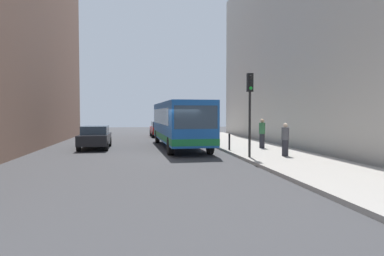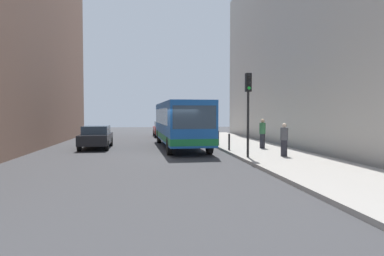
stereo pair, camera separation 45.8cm
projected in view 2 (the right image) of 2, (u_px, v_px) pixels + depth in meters
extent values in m
plane|color=#38383A|center=(172.00, 156.00, 18.61)|extent=(80.00, 80.00, 0.00)
cube|color=#9E9991|center=(269.00, 153.00, 19.31)|extent=(4.40, 40.00, 0.15)
cube|color=#BCB7AD|center=(336.00, 39.00, 23.76)|extent=(7.00, 32.00, 14.70)
cube|color=#19519E|center=(180.00, 122.00, 23.14)|extent=(2.90, 11.08, 2.50)
cube|color=#197238|center=(180.00, 136.00, 23.18)|extent=(2.92, 11.11, 0.36)
cube|color=#2D3D4C|center=(195.00, 117.00, 17.73)|extent=(2.26, 0.14, 1.20)
cube|color=#2D3D4C|center=(179.00, 116.00, 23.62)|extent=(2.86, 9.49, 1.00)
cylinder|color=black|center=(209.00, 145.00, 19.54)|extent=(0.32, 1.01, 1.00)
cylinder|color=black|center=(169.00, 146.00, 19.17)|extent=(0.32, 1.01, 1.00)
cylinder|color=black|center=(188.00, 136.00, 27.23)|extent=(0.32, 1.01, 1.00)
cylinder|color=black|center=(159.00, 137.00, 26.85)|extent=(0.32, 1.01, 1.00)
cube|color=black|center=(96.00, 139.00, 22.74)|extent=(1.87, 4.43, 0.64)
cube|color=#2D3D4C|center=(96.00, 130.00, 22.86)|extent=(1.64, 2.49, 0.52)
cylinder|color=black|center=(107.00, 145.00, 21.39)|extent=(0.23, 0.64, 0.64)
cylinder|color=black|center=(79.00, 146.00, 21.15)|extent=(0.23, 0.64, 0.64)
cylinder|color=black|center=(111.00, 142.00, 24.36)|extent=(0.23, 0.64, 0.64)
cylinder|color=black|center=(87.00, 142.00, 24.12)|extent=(0.23, 0.64, 0.64)
cube|color=maroon|center=(163.00, 130.00, 34.40)|extent=(1.94, 4.46, 0.64)
cube|color=#2D3D4C|center=(163.00, 124.00, 34.52)|extent=(1.68, 2.51, 0.52)
cylinder|color=black|center=(173.00, 134.00, 33.07)|extent=(0.24, 0.65, 0.64)
cylinder|color=black|center=(156.00, 134.00, 32.80)|extent=(0.24, 0.65, 0.64)
cylinder|color=black|center=(170.00, 132.00, 36.02)|extent=(0.24, 0.65, 0.64)
cylinder|color=black|center=(154.00, 133.00, 35.76)|extent=(0.24, 0.65, 0.64)
cylinder|color=black|center=(248.00, 125.00, 16.98)|extent=(0.12, 0.12, 3.20)
cube|color=black|center=(248.00, 82.00, 16.90)|extent=(0.28, 0.24, 0.90)
sphere|color=black|center=(249.00, 76.00, 16.76)|extent=(0.16, 0.16, 0.16)
sphere|color=black|center=(249.00, 82.00, 16.77)|extent=(0.16, 0.16, 0.16)
sphere|color=green|center=(249.00, 88.00, 16.78)|extent=(0.16, 0.16, 0.16)
cylinder|color=black|center=(229.00, 142.00, 20.44)|extent=(0.11, 0.11, 0.95)
cylinder|color=black|center=(218.00, 138.00, 23.53)|extent=(0.11, 0.11, 0.95)
cylinder|color=black|center=(210.00, 135.00, 26.61)|extent=(0.11, 0.11, 0.95)
cylinder|color=black|center=(203.00, 133.00, 29.69)|extent=(0.11, 0.11, 0.95)
cylinder|color=#26262D|center=(284.00, 148.00, 17.38)|extent=(0.32, 0.32, 0.81)
cylinder|color=#4C4C51|center=(284.00, 134.00, 17.35)|extent=(0.38, 0.38, 0.63)
sphere|color=beige|center=(284.00, 125.00, 17.33)|extent=(0.22, 0.22, 0.22)
cylinder|color=#26262D|center=(262.00, 141.00, 21.44)|extent=(0.32, 0.32, 0.88)
cylinder|color=#336B3F|center=(262.00, 128.00, 21.41)|extent=(0.38, 0.38, 0.68)
sphere|color=tan|center=(263.00, 121.00, 21.39)|extent=(0.24, 0.24, 0.24)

